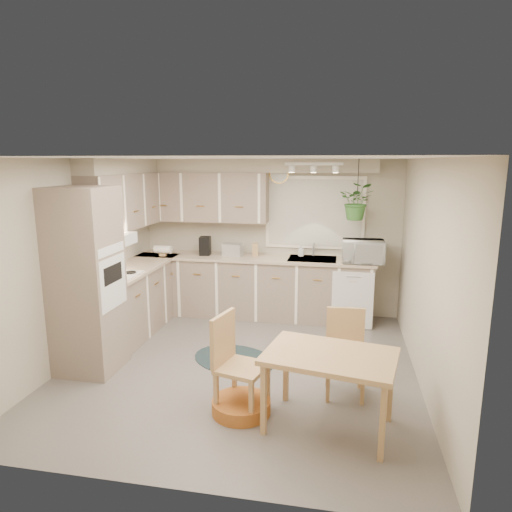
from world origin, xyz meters
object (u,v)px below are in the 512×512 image
at_px(microwave, 363,249).
at_px(pet_bed, 241,406).
at_px(chair_left, 242,365).
at_px(chair_back, 345,355).
at_px(dining_table, 329,391).
at_px(braided_rug, 234,359).

bearing_deg(microwave, pet_bed, -115.82).
height_order(chair_left, chair_back, chair_left).
height_order(dining_table, chair_left, chair_left).
bearing_deg(pet_bed, braided_rug, 106.74).
distance_m(chair_left, pet_bed, 0.41).
distance_m(chair_left, braided_rug, 1.27).
relative_size(dining_table, pet_bed, 1.99).
xyz_separation_m(chair_back, microwave, (0.23, 2.15, 0.70)).
relative_size(dining_table, braided_rug, 1.06).
xyz_separation_m(chair_back, braided_rug, (-1.31, 0.62, -0.44)).
bearing_deg(chair_back, microwave, -98.61).
height_order(chair_left, braided_rug, chair_left).
height_order(chair_left, microwave, microwave).
bearing_deg(pet_bed, microwave, 66.00).
height_order(dining_table, pet_bed, dining_table).
xyz_separation_m(chair_left, braided_rug, (-0.35, 1.12, -0.47)).
xyz_separation_m(dining_table, microwave, (0.37, 2.77, 0.78)).
xyz_separation_m(chair_left, microwave, (1.19, 2.66, 0.66)).
bearing_deg(braided_rug, chair_back, -25.19).
relative_size(dining_table, chair_left, 1.18).
bearing_deg(pet_bed, chair_back, 28.71).
distance_m(dining_table, microwave, 2.91).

